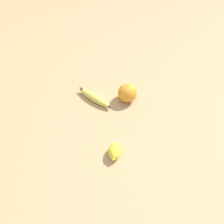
{
  "coord_description": "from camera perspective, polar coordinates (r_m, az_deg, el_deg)",
  "views": [
    {
      "loc": [
        -0.15,
        -0.51,
        0.75
      ],
      "look_at": [
        -0.1,
        0.1,
        0.03
      ],
      "focal_mm": 35.0,
      "sensor_mm": 36.0,
      "label": 1
    }
  ],
  "objects": [
    {
      "name": "ground_plane",
      "position": [
        0.92,
        6.52,
        -5.25
      ],
      "size": [
        3.0,
        3.0,
        0.0
      ],
      "primitive_type": "plane",
      "color": "tan"
    },
    {
      "name": "orange",
      "position": [
        1.0,
        4.03,
        5.0
      ],
      "size": [
        0.09,
        0.09,
        0.09
      ],
      "color": "orange",
      "rests_on": "ground_plane"
    },
    {
      "name": "banana",
      "position": [
        1.02,
        -4.69,
        3.81
      ],
      "size": [
        0.16,
        0.15,
        0.04
      ],
      "rotation": [
        0.0,
        0.0,
        2.38
      ],
      "color": "#DBCC4C",
      "rests_on": "ground_plane"
    },
    {
      "name": "lemon",
      "position": [
        0.83,
        0.79,
        -10.17
      ],
      "size": [
        0.07,
        0.08,
        0.05
      ],
      "rotation": [
        0.0,
        0.0,
        4.45
      ],
      "color": "yellow",
      "rests_on": "ground_plane"
    }
  ]
}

